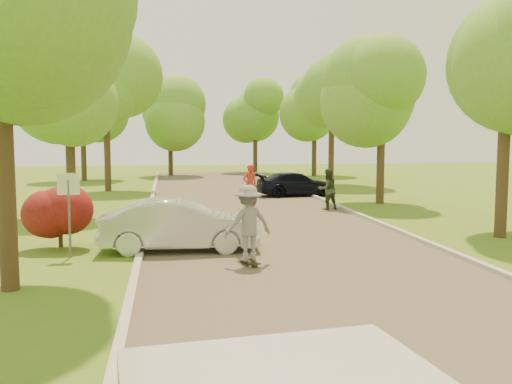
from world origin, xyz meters
TOP-DOWN VIEW (x-y plane):
  - ground at (0.00, 0.00)m, footprint 100.00×100.00m
  - road at (0.00, 8.00)m, footprint 8.00×60.00m
  - curb_left at (-4.05, 8.00)m, footprint 0.18×60.00m
  - curb_right at (4.05, 8.00)m, footprint 0.18×60.00m
  - street_sign at (-5.80, 4.00)m, footprint 0.55×0.06m
  - red_shrub at (-6.30, 5.50)m, footprint 1.70×1.70m
  - tree_l_mida at (-6.30, 1.00)m, footprint 4.71×4.60m
  - tree_l_midb at (-6.81, 12.00)m, footprint 4.30×4.20m
  - tree_l_far at (-6.39, 22.00)m, footprint 4.92×4.80m
  - tree_r_midb at (6.60, 14.00)m, footprint 4.51×4.40m
  - tree_r_far at (7.23, 24.00)m, footprint 5.33×5.20m
  - tree_bg_a at (-8.78, 30.00)m, footprint 5.12×5.00m
  - tree_bg_b at (8.22, 32.00)m, footprint 5.12×5.00m
  - tree_bg_c at (-2.79, 34.00)m, footprint 4.92×4.80m
  - tree_bg_d at (4.22, 36.00)m, footprint 5.12×5.00m
  - silver_sedan at (-3.00, 4.44)m, footprint 4.35×1.72m
  - dark_sedan at (3.30, 17.78)m, footprint 4.39×2.23m
  - longboard at (-1.41, 2.46)m, footprint 0.49×0.97m
  - skateboarder at (-1.41, 2.46)m, footprint 1.31×0.96m
  - person_striped at (0.34, 14.12)m, footprint 0.78×0.62m
  - person_olive at (3.36, 12.14)m, footprint 0.96×0.82m

SIDE VIEW (x-z plane):
  - ground at x=0.00m, z-range 0.00..0.00m
  - road at x=0.00m, z-range 0.00..0.01m
  - curb_left at x=-4.05m, z-range 0.00..0.12m
  - curb_right at x=4.05m, z-range 0.00..0.12m
  - longboard at x=-1.41m, z-range 0.05..0.16m
  - dark_sedan at x=3.30m, z-range 0.00..1.22m
  - silver_sedan at x=-3.00m, z-range 0.00..1.41m
  - person_olive at x=3.36m, z-range 0.00..1.75m
  - person_striped at x=0.34m, z-range 0.00..1.85m
  - skateboarder at x=-1.41m, z-range 0.12..1.95m
  - red_shrub at x=-6.30m, z-range 0.12..2.07m
  - street_sign at x=-5.80m, z-range 0.48..2.65m
  - tree_l_midb at x=-6.81m, z-range 1.28..7.89m
  - tree_r_midb at x=6.60m, z-range 1.38..8.38m
  - tree_bg_c at x=-2.79m, z-range 1.35..8.69m
  - tree_l_mida at x=-6.30m, z-range 1.48..8.87m
  - tree_bg_a at x=-8.78m, z-range 1.45..9.18m
  - tree_bg_d at x=4.22m, z-range 1.45..9.18m
  - tree_l_far at x=-6.39m, z-range 1.57..9.36m
  - tree_bg_b at x=8.22m, z-range 1.56..9.51m
  - tree_r_far at x=7.23m, z-range 1.66..10.00m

